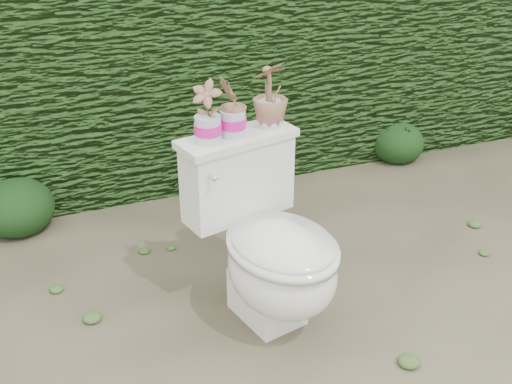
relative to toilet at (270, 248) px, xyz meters
name	(u,v)px	position (x,y,z in m)	size (l,w,h in m)	color
ground	(299,289)	(0.20, 0.14, -0.36)	(60.00, 60.00, 0.00)	#726A4F
hedge	(195,37)	(0.20, 1.74, 0.44)	(8.00, 1.00, 1.60)	#305A1E
toilet	(270,248)	(0.00, 0.00, 0.00)	(0.60, 0.76, 0.78)	silver
potted_plant_left	(207,114)	(-0.19, 0.20, 0.54)	(0.12, 0.08, 0.24)	#2C7D26
potted_plant_center	(232,108)	(-0.07, 0.23, 0.54)	(0.13, 0.11, 0.24)	#2C7D26
potted_plant_right	(270,96)	(0.10, 0.27, 0.55)	(0.15, 0.15, 0.26)	#2C7D26
liriope_clump_1	(16,202)	(-0.97, 1.18, -0.20)	(0.39, 0.39, 0.31)	#1B3C15
liriope_clump_2	(226,173)	(0.19, 1.12, -0.20)	(0.39, 0.39, 0.32)	#1B3C15
liriope_clump_3	(398,139)	(1.41, 1.24, -0.22)	(0.35, 0.35, 0.28)	#1B3C15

